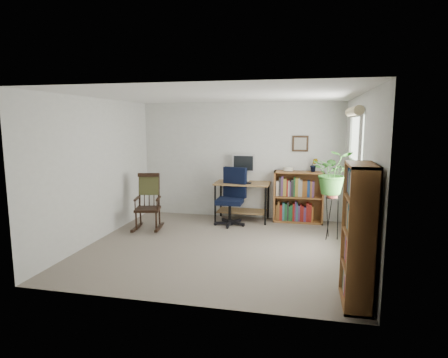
% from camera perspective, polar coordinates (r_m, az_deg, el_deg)
% --- Properties ---
extents(floor, '(4.20, 4.00, 0.00)m').
position_cam_1_polar(floor, '(6.17, -0.80, -10.23)').
color(floor, gray).
rests_on(floor, ground).
extents(ceiling, '(4.20, 4.00, 0.00)m').
position_cam_1_polar(ceiling, '(5.86, -0.85, 12.59)').
color(ceiling, white).
rests_on(ceiling, ground).
extents(wall_back, '(4.20, 0.00, 2.40)m').
position_cam_1_polar(wall_back, '(7.84, 2.49, 2.80)').
color(wall_back, silver).
rests_on(wall_back, ground).
extents(wall_front, '(4.20, 0.00, 2.40)m').
position_cam_1_polar(wall_front, '(4.00, -7.36, -2.92)').
color(wall_front, silver).
rests_on(wall_front, ground).
extents(wall_left, '(0.00, 4.00, 2.40)m').
position_cam_1_polar(wall_left, '(6.69, -18.64, 1.34)').
color(wall_left, silver).
rests_on(wall_left, ground).
extents(wall_right, '(0.00, 4.00, 2.40)m').
position_cam_1_polar(wall_right, '(5.80, 19.84, 0.22)').
color(wall_right, silver).
rests_on(wall_right, ground).
extents(window, '(0.12, 1.20, 1.50)m').
position_cam_1_polar(window, '(6.06, 19.20, 2.51)').
color(window, silver).
rests_on(window, wall_right).
extents(desk, '(1.10, 0.60, 0.79)m').
position_cam_1_polar(desk, '(7.66, 2.77, -3.44)').
color(desk, olive).
rests_on(desk, floor).
extents(monitor, '(0.46, 0.16, 0.56)m').
position_cam_1_polar(monitor, '(7.68, 2.98, 1.70)').
color(monitor, silver).
rests_on(monitor, desk).
extents(keyboard, '(0.40, 0.15, 0.02)m').
position_cam_1_polar(keyboard, '(7.47, 2.64, -0.58)').
color(keyboard, black).
rests_on(keyboard, desk).
extents(office_chair, '(0.76, 0.76, 1.14)m').
position_cam_1_polar(office_chair, '(7.28, 0.89, -2.68)').
color(office_chair, black).
rests_on(office_chair, floor).
extents(rocking_chair, '(0.75, 1.02, 1.06)m').
position_cam_1_polar(rocking_chair, '(7.14, -11.58, -3.38)').
color(rocking_chair, black).
rests_on(rocking_chair, floor).
extents(low_bookshelf, '(0.98, 0.33, 1.03)m').
position_cam_1_polar(low_bookshelf, '(7.65, 11.28, -2.69)').
color(low_bookshelf, '#915B2F').
rests_on(low_bookshelf, floor).
extents(tall_bookshelf, '(0.29, 0.69, 1.57)m').
position_cam_1_polar(tall_bookshelf, '(4.36, 19.80, -8.06)').
color(tall_bookshelf, '#915B2F').
rests_on(tall_bookshelf, floor).
extents(plant_stand, '(0.31, 0.31, 0.85)m').
position_cam_1_polar(plant_stand, '(6.71, 16.05, -5.26)').
color(plant_stand, black).
rests_on(plant_stand, floor).
extents(spider_plant, '(1.69, 1.88, 1.46)m').
position_cam_1_polar(spider_plant, '(6.54, 16.45, 4.08)').
color(spider_plant, '#2D6523').
rests_on(spider_plant, plant_stand).
extents(potted_plant_small, '(0.13, 0.24, 0.11)m').
position_cam_1_polar(potted_plant_small, '(7.58, 13.53, 1.49)').
color(potted_plant_small, '#2D6523').
rests_on(potted_plant_small, low_bookshelf).
extents(framed_picture, '(0.32, 0.04, 0.32)m').
position_cam_1_polar(framed_picture, '(7.67, 11.54, 5.30)').
color(framed_picture, black).
rests_on(framed_picture, wall_back).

